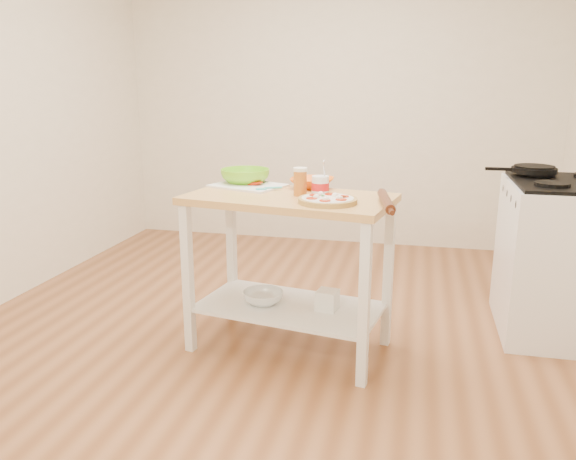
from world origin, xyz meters
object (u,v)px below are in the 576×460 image
(green_bowl, at_px, (245,177))
(beer_pint, at_px, (300,181))
(knife, at_px, (242,180))
(skillet, at_px, (533,170))
(yogurt_tub, at_px, (320,186))
(shelf_glass_bowl, at_px, (263,297))
(orange_bowl, at_px, (312,183))
(rolling_pin, at_px, (386,201))
(gas_stove, at_px, (563,258))
(shelf_bin, at_px, (327,300))
(prep_island, at_px, (289,240))
(pizza, at_px, (328,200))
(cutting_board, at_px, (248,185))
(spatula, at_px, (268,188))

(green_bowl, height_order, beer_pint, beer_pint)
(knife, xyz_separation_m, green_bowl, (0.03, -0.05, 0.03))
(skillet, xyz_separation_m, yogurt_tub, (-1.20, -0.77, -0.02))
(green_bowl, distance_m, shelf_glass_bowl, 0.74)
(orange_bowl, bearing_deg, rolling_pin, -42.65)
(gas_stove, xyz_separation_m, shelf_bin, (-1.33, -0.60, -0.16))
(skillet, xyz_separation_m, beer_pint, (-1.31, -0.75, 0.00))
(prep_island, relative_size, gas_stove, 1.07)
(gas_stove, height_order, pizza, gas_stove)
(knife, bearing_deg, yogurt_tub, -24.47)
(skillet, xyz_separation_m, knife, (-1.74, -0.43, -0.06))
(cutting_board, xyz_separation_m, beer_pint, (0.36, -0.20, 0.07))
(skillet, bearing_deg, knife, -167.40)
(cutting_board, height_order, spatula, cutting_board)
(prep_island, height_order, green_bowl, green_bowl)
(orange_bowl, bearing_deg, green_bowl, 175.05)
(beer_pint, height_order, shelf_glass_bowl, beer_pint)
(skillet, relative_size, spatula, 3.00)
(skillet, xyz_separation_m, green_bowl, (-1.71, -0.48, -0.03))
(skillet, distance_m, knife, 1.80)
(spatula, xyz_separation_m, knife, (-0.23, 0.24, 0.00))
(shelf_glass_bowl, bearing_deg, rolling_pin, -12.89)
(gas_stove, relative_size, skillet, 2.63)
(orange_bowl, distance_m, rolling_pin, 0.62)
(shelf_bin, bearing_deg, knife, 149.68)
(beer_pint, relative_size, rolling_pin, 0.36)
(cutting_board, xyz_separation_m, shelf_glass_bowl, (0.15, -0.22, -0.61))
(gas_stove, distance_m, shelf_bin, 1.47)
(yogurt_tub, xyz_separation_m, shelf_glass_bowl, (-0.32, -0.01, -0.66))
(pizza, height_order, rolling_pin, rolling_pin)
(orange_bowl, bearing_deg, pizza, -68.49)
(prep_island, relative_size, rolling_pin, 2.85)
(gas_stove, bearing_deg, cutting_board, -168.68)
(beer_pint, height_order, rolling_pin, beer_pint)
(shelf_glass_bowl, bearing_deg, pizza, -19.72)
(cutting_board, relative_size, yogurt_tub, 2.38)
(green_bowl, distance_m, yogurt_tub, 0.59)
(gas_stove, distance_m, skillet, 0.56)
(gas_stove, bearing_deg, shelf_bin, -155.74)
(knife, bearing_deg, gas_stove, 14.49)
(orange_bowl, bearing_deg, gas_stove, 12.82)
(rolling_pin, relative_size, shelf_glass_bowl, 1.80)
(spatula, distance_m, shelf_bin, 0.71)
(yogurt_tub, xyz_separation_m, rolling_pin, (0.36, -0.17, -0.03))
(gas_stove, height_order, beer_pint, gas_stove)
(cutting_board, distance_m, spatula, 0.19)
(shelf_glass_bowl, height_order, shelf_bin, shelf_bin)
(spatula, relative_size, shelf_bin, 1.25)
(pizza, bearing_deg, prep_island, 148.17)
(yogurt_tub, bearing_deg, pizza, -66.51)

